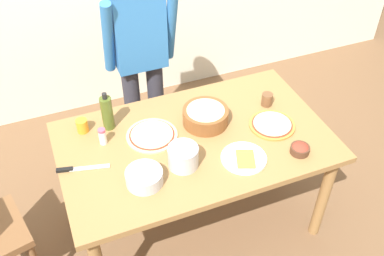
% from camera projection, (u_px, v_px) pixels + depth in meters
% --- Properties ---
extents(ground, '(8.00, 8.00, 0.00)m').
position_uv_depth(ground, '(195.00, 218.00, 3.13)').
color(ground, brown).
extents(dining_table, '(1.60, 0.96, 0.76)m').
position_uv_depth(dining_table, '(195.00, 150.00, 2.68)').
color(dining_table, olive).
rests_on(dining_table, ground).
extents(person_cook, '(0.49, 0.25, 1.62)m').
position_uv_depth(person_cook, '(140.00, 53.00, 3.00)').
color(person_cook, '#2D2D38').
rests_on(person_cook, ground).
extents(pizza_raw_on_board, '(0.31, 0.31, 0.02)m').
position_uv_depth(pizza_raw_on_board, '(152.00, 135.00, 2.64)').
color(pizza_raw_on_board, beige).
rests_on(pizza_raw_on_board, dining_table).
extents(pizza_cooked_on_tray, '(0.28, 0.28, 0.02)m').
position_uv_depth(pizza_cooked_on_tray, '(272.00, 125.00, 2.71)').
color(pizza_cooked_on_tray, '#C67A33').
rests_on(pizza_cooked_on_tray, dining_table).
extents(plate_with_slice, '(0.26, 0.26, 0.02)m').
position_uv_depth(plate_with_slice, '(244.00, 158.00, 2.49)').
color(plate_with_slice, white).
rests_on(plate_with_slice, dining_table).
extents(popcorn_bowl, '(0.28, 0.28, 0.11)m').
position_uv_depth(popcorn_bowl, '(206.00, 115.00, 2.70)').
color(popcorn_bowl, brown).
rests_on(popcorn_bowl, dining_table).
extents(mixing_bowl_steel, '(0.20, 0.20, 0.08)m').
position_uv_depth(mixing_bowl_steel, '(144.00, 177.00, 2.34)').
color(mixing_bowl_steel, '#B7B7BC').
rests_on(mixing_bowl_steel, dining_table).
extents(small_sauce_bowl, '(0.11, 0.11, 0.06)m').
position_uv_depth(small_sauce_bowl, '(300.00, 149.00, 2.52)').
color(small_sauce_bowl, '#4C2D1E').
rests_on(small_sauce_bowl, dining_table).
extents(olive_oil_bottle, '(0.07, 0.07, 0.26)m').
position_uv_depth(olive_oil_bottle, '(107.00, 113.00, 2.63)').
color(olive_oil_bottle, '#47561E').
rests_on(olive_oil_bottle, dining_table).
extents(steel_pot, '(0.17, 0.17, 0.13)m').
position_uv_depth(steel_pot, '(183.00, 156.00, 2.42)').
color(steel_pot, '#B7B7BC').
rests_on(steel_pot, dining_table).
extents(cup_orange, '(0.07, 0.07, 0.08)m').
position_uv_depth(cup_orange, '(82.00, 126.00, 2.65)').
color(cup_orange, orange).
rests_on(cup_orange, dining_table).
extents(cup_small_brown, '(0.07, 0.07, 0.08)m').
position_uv_depth(cup_small_brown, '(267.00, 99.00, 2.84)').
color(cup_small_brown, brown).
rests_on(cup_small_brown, dining_table).
extents(salt_shaker, '(0.04, 0.04, 0.11)m').
position_uv_depth(salt_shaker, '(103.00, 136.00, 2.57)').
color(salt_shaker, white).
rests_on(salt_shaker, dining_table).
extents(chef_knife, '(0.29, 0.09, 0.02)m').
position_uv_depth(chef_knife, '(76.00, 169.00, 2.44)').
color(chef_knife, silver).
rests_on(chef_knife, dining_table).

